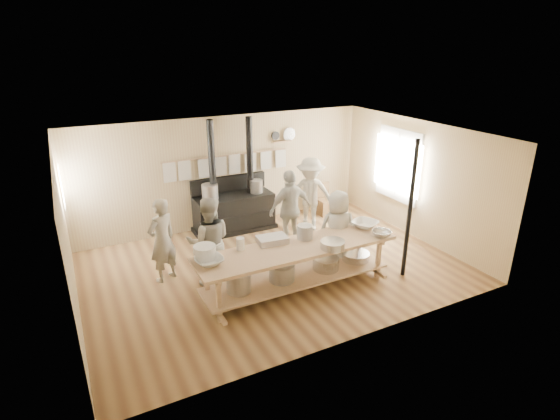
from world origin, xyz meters
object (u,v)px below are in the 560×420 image
(chair, at_px, (325,205))
(stove, at_px, (233,209))
(prep_table, at_px, (297,264))
(cook_by_window, at_px, (310,194))
(cook_right, at_px, (290,209))
(cook_far_left, at_px, (162,240))
(cook_center, at_px, (338,230))
(cook_left, at_px, (209,242))
(roasting_pan, at_px, (272,240))

(chair, bearing_deg, stove, 176.88)
(prep_table, height_order, cook_by_window, cook_by_window)
(stove, xyz_separation_m, chair, (2.43, -0.15, -0.28))
(stove, bearing_deg, prep_table, -90.04)
(cook_by_window, bearing_deg, cook_right, -113.00)
(cook_far_left, distance_m, cook_center, 3.27)
(cook_left, relative_size, chair, 2.06)
(stove, relative_size, cook_center, 1.69)
(prep_table, distance_m, cook_far_left, 2.46)
(stove, relative_size, cook_left, 1.56)
(stove, height_order, cook_center, stove)
(stove, xyz_separation_m, cook_right, (0.75, -1.37, 0.32))
(prep_table, bearing_deg, cook_far_left, 144.26)
(cook_right, height_order, chair, cook_right)
(stove, height_order, roasting_pan, stove)
(stove, height_order, prep_table, stove)
(cook_by_window, height_order, chair, cook_by_window)
(stove, bearing_deg, cook_left, -121.03)
(cook_right, bearing_deg, cook_center, 102.54)
(prep_table, xyz_separation_m, cook_far_left, (-1.98, 1.43, 0.27))
(cook_right, height_order, cook_by_window, cook_by_window)
(cook_left, bearing_deg, cook_far_left, -20.70)
(roasting_pan, bearing_deg, stove, 83.34)
(cook_center, relative_size, cook_by_window, 0.89)
(cook_by_window, bearing_deg, cook_center, -71.80)
(cook_far_left, relative_size, roasting_pan, 3.09)
(prep_table, distance_m, chair, 3.77)
(prep_table, bearing_deg, cook_left, 144.58)
(prep_table, xyz_separation_m, cook_by_window, (1.58, 2.22, 0.34))
(cook_left, xyz_separation_m, cook_right, (2.03, 0.75, 0.01))
(cook_left, distance_m, cook_center, 2.45)
(cook_center, bearing_deg, stove, -50.70)
(prep_table, height_order, cook_center, cook_center)
(prep_table, height_order, cook_far_left, cook_far_left)
(cook_right, relative_size, roasting_pan, 3.29)
(cook_by_window, bearing_deg, cook_far_left, -134.99)
(cook_left, height_order, cook_center, cook_left)
(cook_far_left, distance_m, chair, 4.67)
(prep_table, xyz_separation_m, chair, (2.43, 2.87, -0.28))
(cook_by_window, bearing_deg, roasting_pan, -102.66)
(cook_right, bearing_deg, roasting_pan, 46.54)
(prep_table, xyz_separation_m, cook_center, (1.13, 0.43, 0.25))
(stove, distance_m, cook_by_window, 1.80)
(roasting_pan, bearing_deg, prep_table, -46.64)
(cook_by_window, bearing_deg, chair, 69.76)
(prep_table, xyz_separation_m, cook_right, (0.76, 1.65, 0.32))
(cook_by_window, xyz_separation_m, roasting_pan, (-1.90, -1.89, 0.04))
(cook_center, bearing_deg, roasting_pan, 19.70)
(prep_table, distance_m, cook_by_window, 2.75)
(cook_left, relative_size, cook_center, 1.08)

